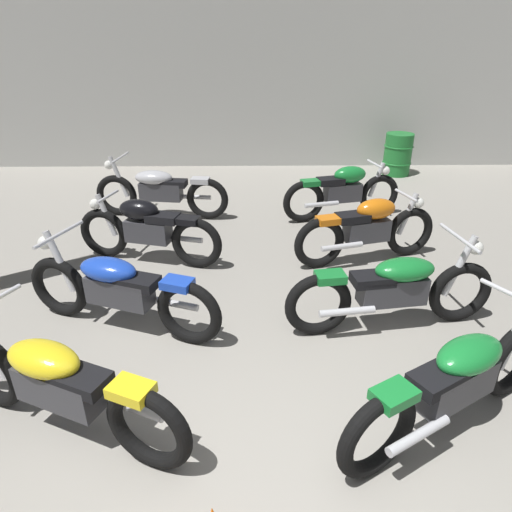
{
  "coord_description": "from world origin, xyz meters",
  "views": [
    {
      "loc": [
        -0.07,
        -1.69,
        2.74
      ],
      "look_at": [
        0.0,
        2.74,
        0.55
      ],
      "focal_mm": 32.14,
      "sensor_mm": 36.0,
      "label": 1
    }
  ],
  "objects_px": {
    "motorcycle_left_row_0": "(58,384)",
    "motorcycle_right_row_0": "(456,381)",
    "motorcycle_right_row_3": "(343,191)",
    "motorcycle_left_row_2": "(148,229)",
    "motorcycle_right_row_1": "(394,288)",
    "motorcycle_left_row_3": "(160,190)",
    "oil_drum": "(398,154)",
    "motorcycle_right_row_2": "(368,228)",
    "motorcycle_left_row_1": "(119,289)"
  },
  "relations": [
    {
      "from": "motorcycle_right_row_0",
      "to": "motorcycle_right_row_3",
      "type": "distance_m",
      "value": 4.37
    },
    {
      "from": "motorcycle_right_row_0",
      "to": "motorcycle_left_row_0",
      "type": "bearing_deg",
      "value": 179.82
    },
    {
      "from": "motorcycle_left_row_2",
      "to": "motorcycle_right_row_2",
      "type": "height_order",
      "value": "same"
    },
    {
      "from": "motorcycle_right_row_1",
      "to": "oil_drum",
      "type": "xyz_separation_m",
      "value": [
        1.67,
        5.52,
        -0.03
      ]
    },
    {
      "from": "motorcycle_right_row_3",
      "to": "oil_drum",
      "type": "distance_m",
      "value": 2.96
    },
    {
      "from": "motorcycle_right_row_1",
      "to": "motorcycle_left_row_3",
      "type": "bearing_deg",
      "value": 132.21
    },
    {
      "from": "motorcycle_left_row_0",
      "to": "motorcycle_left_row_2",
      "type": "xyz_separation_m",
      "value": [
        0.08,
        2.85,
        0.01
      ]
    },
    {
      "from": "motorcycle_left_row_2",
      "to": "motorcycle_right_row_0",
      "type": "height_order",
      "value": "motorcycle_right_row_0"
    },
    {
      "from": "motorcycle_right_row_3",
      "to": "oil_drum",
      "type": "bearing_deg",
      "value": 57.24
    },
    {
      "from": "motorcycle_right_row_0",
      "to": "motorcycle_right_row_2",
      "type": "relative_size",
      "value": 1.0
    },
    {
      "from": "motorcycle_left_row_2",
      "to": "motorcycle_right_row_3",
      "type": "xyz_separation_m",
      "value": [
        2.79,
        1.51,
        0.0
      ]
    },
    {
      "from": "motorcycle_right_row_0",
      "to": "motorcycle_left_row_3",
      "type": "bearing_deg",
      "value": 123.18
    },
    {
      "from": "motorcycle_left_row_1",
      "to": "motorcycle_right_row_3",
      "type": "relative_size",
      "value": 1.07
    },
    {
      "from": "motorcycle_left_row_0",
      "to": "motorcycle_left_row_3",
      "type": "relative_size",
      "value": 0.94
    },
    {
      "from": "motorcycle_left_row_2",
      "to": "motorcycle_right_row_2",
      "type": "distance_m",
      "value": 2.82
    },
    {
      "from": "motorcycle_left_row_2",
      "to": "motorcycle_right_row_1",
      "type": "distance_m",
      "value": 3.12
    },
    {
      "from": "motorcycle_left_row_2",
      "to": "motorcycle_right_row_1",
      "type": "bearing_deg",
      "value": -29.23
    },
    {
      "from": "motorcycle_right_row_1",
      "to": "motorcycle_right_row_2",
      "type": "bearing_deg",
      "value": 86.48
    },
    {
      "from": "motorcycle_right_row_3",
      "to": "motorcycle_left_row_0",
      "type": "bearing_deg",
      "value": -123.41
    },
    {
      "from": "oil_drum",
      "to": "motorcycle_right_row_3",
      "type": "bearing_deg",
      "value": -122.76
    },
    {
      "from": "motorcycle_right_row_2",
      "to": "oil_drum",
      "type": "relative_size",
      "value": 2.27
    },
    {
      "from": "motorcycle_left_row_0",
      "to": "motorcycle_right_row_0",
      "type": "xyz_separation_m",
      "value": [
        2.88,
        -0.01,
        0.0
      ]
    },
    {
      "from": "motorcycle_right_row_3",
      "to": "motorcycle_right_row_2",
      "type": "bearing_deg",
      "value": -89.06
    },
    {
      "from": "motorcycle_right_row_1",
      "to": "motorcycle_right_row_3",
      "type": "distance_m",
      "value": 3.04
    },
    {
      "from": "motorcycle_left_row_2",
      "to": "motorcycle_left_row_3",
      "type": "relative_size",
      "value": 0.89
    },
    {
      "from": "motorcycle_left_row_1",
      "to": "motorcycle_right_row_2",
      "type": "xyz_separation_m",
      "value": [
        2.81,
        1.47,
        0.01
      ]
    },
    {
      "from": "motorcycle_left_row_3",
      "to": "motorcycle_right_row_1",
      "type": "relative_size",
      "value": 1.0
    },
    {
      "from": "motorcycle_left_row_3",
      "to": "motorcycle_right_row_0",
      "type": "xyz_separation_m",
      "value": [
        2.92,
        -4.46,
        0.0
      ]
    },
    {
      "from": "motorcycle_left_row_2",
      "to": "motorcycle_left_row_3",
      "type": "xyz_separation_m",
      "value": [
        -0.12,
        1.61,
        -0.01
      ]
    },
    {
      "from": "motorcycle_left_row_3",
      "to": "motorcycle_right_row_2",
      "type": "distance_m",
      "value": 3.36
    },
    {
      "from": "motorcycle_left_row_0",
      "to": "motorcycle_right_row_2",
      "type": "xyz_separation_m",
      "value": [
        2.9,
        2.82,
        0.01
      ]
    },
    {
      "from": "motorcycle_left_row_3",
      "to": "motorcycle_left_row_2",
      "type": "bearing_deg",
      "value": -85.86
    },
    {
      "from": "motorcycle_right_row_0",
      "to": "oil_drum",
      "type": "bearing_deg",
      "value": 76.93
    },
    {
      "from": "motorcycle_left_row_0",
      "to": "motorcycle_right_row_1",
      "type": "distance_m",
      "value": 3.1
    },
    {
      "from": "motorcycle_right_row_1",
      "to": "oil_drum",
      "type": "distance_m",
      "value": 5.77
    },
    {
      "from": "motorcycle_right_row_2",
      "to": "motorcycle_right_row_3",
      "type": "bearing_deg",
      "value": 90.94
    },
    {
      "from": "motorcycle_left_row_3",
      "to": "oil_drum",
      "type": "xyz_separation_m",
      "value": [
        4.51,
        2.39,
        -0.03
      ]
    },
    {
      "from": "motorcycle_right_row_0",
      "to": "motorcycle_right_row_1",
      "type": "height_order",
      "value": "same"
    },
    {
      "from": "motorcycle_right_row_0",
      "to": "motorcycle_left_row_1",
      "type": "bearing_deg",
      "value": 154.04
    },
    {
      "from": "motorcycle_left_row_1",
      "to": "motorcycle_right_row_2",
      "type": "distance_m",
      "value": 3.17
    },
    {
      "from": "motorcycle_right_row_0",
      "to": "motorcycle_right_row_2",
      "type": "height_order",
      "value": "motorcycle_right_row_0"
    },
    {
      "from": "motorcycle_left_row_0",
      "to": "oil_drum",
      "type": "height_order",
      "value": "motorcycle_left_row_0"
    },
    {
      "from": "motorcycle_left_row_1",
      "to": "motorcycle_right_row_1",
      "type": "xyz_separation_m",
      "value": [
        2.72,
        -0.03,
        0.0
      ]
    },
    {
      "from": "motorcycle_right_row_2",
      "to": "motorcycle_right_row_3",
      "type": "xyz_separation_m",
      "value": [
        -0.03,
        1.53,
        0.0
      ]
    },
    {
      "from": "motorcycle_right_row_2",
      "to": "motorcycle_right_row_3",
      "type": "relative_size",
      "value": 0.99
    },
    {
      "from": "motorcycle_left_row_3",
      "to": "motorcycle_right_row_1",
      "type": "distance_m",
      "value": 4.23
    },
    {
      "from": "motorcycle_right_row_2",
      "to": "motorcycle_left_row_0",
      "type": "bearing_deg",
      "value": -135.76
    },
    {
      "from": "motorcycle_left_row_3",
      "to": "motorcycle_left_row_0",
      "type": "bearing_deg",
      "value": -89.54
    },
    {
      "from": "motorcycle_left_row_0",
      "to": "motorcycle_left_row_3",
      "type": "height_order",
      "value": "same"
    },
    {
      "from": "motorcycle_left_row_1",
      "to": "motorcycle_right_row_0",
      "type": "distance_m",
      "value": 3.11
    }
  ]
}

